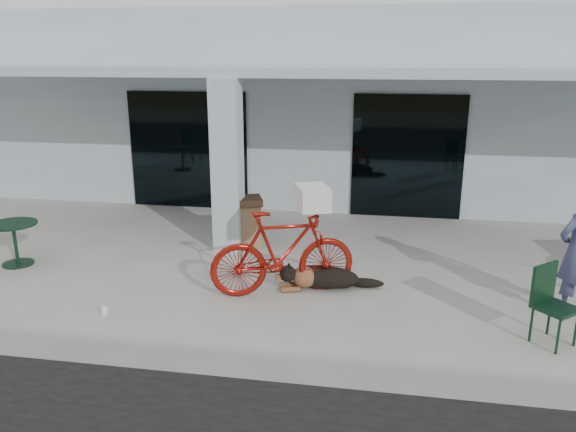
% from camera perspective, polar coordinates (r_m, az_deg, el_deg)
% --- Properties ---
extents(ground, '(80.00, 80.00, 0.00)m').
position_cam_1_polar(ground, '(8.29, -0.08, -9.02)').
color(ground, '#AEABA4').
rests_on(ground, ground).
extents(building, '(22.00, 7.00, 4.50)m').
position_cam_1_polar(building, '(15.99, 5.24, 11.58)').
color(building, silver).
rests_on(building, ground).
extents(storefront_glass_left, '(2.80, 0.06, 2.70)m').
position_cam_1_polar(storefront_glass_left, '(13.33, -10.09, 6.57)').
color(storefront_glass_left, black).
rests_on(storefront_glass_left, ground).
extents(storefront_glass_right, '(2.40, 0.06, 2.70)m').
position_cam_1_polar(storefront_glass_right, '(12.57, 12.03, 5.88)').
color(storefront_glass_right, black).
rests_on(storefront_glass_right, ground).
extents(column, '(0.50, 0.50, 3.12)m').
position_cam_1_polar(column, '(10.27, -6.17, 5.05)').
color(column, silver).
rests_on(column, ground).
extents(overhang, '(22.00, 2.80, 0.18)m').
position_cam_1_polar(overhang, '(11.06, 3.20, 14.53)').
color(overhang, silver).
rests_on(overhang, column).
extents(bicycle, '(2.27, 1.36, 1.32)m').
position_cam_1_polar(bicycle, '(8.42, -0.53, -3.75)').
color(bicycle, maroon).
rests_on(bicycle, ground).
extents(laundry_basket, '(0.61, 0.70, 0.35)m').
position_cam_1_polar(laundry_basket, '(8.27, 2.53, 1.89)').
color(laundry_basket, white).
rests_on(laundry_basket, bicycle).
extents(dog, '(1.31, 0.79, 0.42)m').
position_cam_1_polar(dog, '(8.78, 3.69, -6.07)').
color(dog, black).
rests_on(dog, ground).
extents(cup_near_dog, '(0.10, 0.10, 0.11)m').
position_cam_1_polar(cup_near_dog, '(8.39, -18.16, -9.14)').
color(cup_near_dog, white).
rests_on(cup_near_dog, ground).
extents(cafe_table_near, '(1.05, 1.05, 0.75)m').
position_cam_1_polar(cafe_table_near, '(10.74, -25.95, -2.57)').
color(cafe_table_near, '#12351F').
rests_on(cafe_table_near, ground).
extents(cafe_chair_far_a, '(0.67, 0.68, 1.01)m').
position_cam_1_polar(cafe_chair_far_a, '(7.80, 25.59, -8.33)').
color(cafe_chair_far_a, '#12351F').
rests_on(cafe_chair_far_a, ground).
extents(trash_receptacle, '(0.71, 0.71, 0.94)m').
position_cam_1_polar(trash_receptacle, '(10.61, -4.20, -0.59)').
color(trash_receptacle, olive).
rests_on(trash_receptacle, ground).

